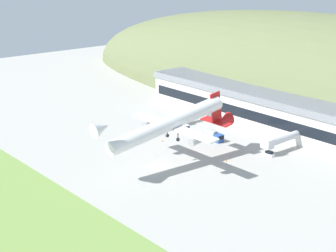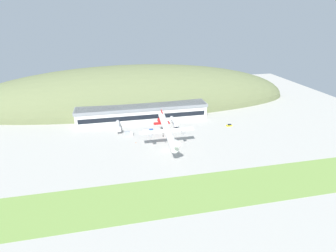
# 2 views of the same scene
# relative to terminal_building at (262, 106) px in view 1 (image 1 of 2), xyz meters

# --- Properties ---
(ground_plane) EXTENTS (398.05, 398.05, 0.00)m
(ground_plane) POSITION_rel_terminal_building_xyz_m (7.47, -54.66, -7.44)
(ground_plane) COLOR #ADAAA3
(grass_strip_foreground) EXTENTS (358.24, 29.40, 0.08)m
(grass_strip_foreground) POSITION_rel_terminal_building_xyz_m (7.47, -99.72, -7.40)
(grass_strip_foreground) COLOR #759947
(grass_strip_foreground) RESTS_ON ground_plane
(hill_backdrop) EXTENTS (315.98, 86.66, 74.32)m
(hill_backdrop) POSITION_rel_terminal_building_xyz_m (-3.56, 45.39, -7.44)
(hill_backdrop) COLOR #667047
(hill_backdrop) RESTS_ON ground_plane
(terminal_building) EXTENTS (105.52, 17.61, 13.12)m
(terminal_building) POSITION_rel_terminal_building_xyz_m (0.00, 0.00, 0.00)
(terminal_building) COLOR white
(terminal_building) RESTS_ON ground_plane
(jetway_0) EXTENTS (3.38, 16.67, 5.43)m
(jetway_0) POSITION_rel_terminal_building_xyz_m (-20.39, -17.44, -3.44)
(jetway_0) COLOR silver
(jetway_0) RESTS_ON ground_plane
(jetway_1) EXTENTS (3.38, 16.29, 5.43)m
(jetway_1) POSITION_rel_terminal_building_xyz_m (22.30, -17.24, -3.44)
(jetway_1) COLOR silver
(jetway_1) RESTS_ON ground_plane
(cargo_airplane) EXTENTS (35.49, 52.03, 12.81)m
(cargo_airplane) POSITION_rel_terminal_building_xyz_m (9.56, -52.20, 5.66)
(cargo_airplane) COLOR white
(service_car_0) EXTENTS (3.97, 2.06, 1.59)m
(service_car_0) POSITION_rel_terminal_building_xyz_m (22.78, -22.70, -6.78)
(service_car_0) COLOR silver
(service_car_0) RESTS_ON ground_plane
(fuel_truck) EXTENTS (8.45, 2.92, 3.35)m
(fuel_truck) POSITION_rel_terminal_building_xyz_m (0.23, -25.21, -5.86)
(fuel_truck) COLOR #264C99
(fuel_truck) RESTS_ON ground_plane
(box_truck) EXTENTS (6.21, 2.67, 3.31)m
(box_truck) POSITION_rel_terminal_building_xyz_m (-13.78, -27.04, -5.85)
(box_truck) COLOR silver
(box_truck) RESTS_ON ground_plane
(traffic_cone_0) EXTENTS (0.52, 0.52, 0.58)m
(traffic_cone_0) POSITION_rel_terminal_building_xyz_m (-9.55, -39.54, -7.15)
(traffic_cone_0) COLOR orange
(traffic_cone_0) RESTS_ON ground_plane
(traffic_cone_1) EXTENTS (0.52, 0.52, 0.58)m
(traffic_cone_1) POSITION_rel_terminal_building_xyz_m (17.59, -36.35, -7.15)
(traffic_cone_1) COLOR orange
(traffic_cone_1) RESTS_ON ground_plane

